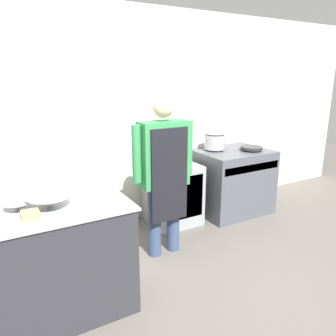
# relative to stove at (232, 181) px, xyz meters

# --- Properties ---
(ground_plane) EXTENTS (14.00, 14.00, 0.00)m
(ground_plane) POSITION_rel_stove_xyz_m (-1.33, -1.52, -0.45)
(ground_plane) COLOR #5B5651
(wall_back) EXTENTS (8.00, 0.05, 2.70)m
(wall_back) POSITION_rel_stove_xyz_m (-1.33, 0.46, 0.90)
(wall_back) COLOR silver
(wall_back) RESTS_ON ground_plane
(prep_counter) EXTENTS (1.16, 0.62, 0.92)m
(prep_counter) POSITION_rel_stove_xyz_m (-2.59, -0.98, 0.01)
(prep_counter) COLOR #2D2D33
(prep_counter) RESTS_ON ground_plane
(stove) EXTENTS (1.00, 0.77, 0.91)m
(stove) POSITION_rel_stove_xyz_m (0.00, 0.00, 0.00)
(stove) COLOR #4C4F56
(stove) RESTS_ON ground_plane
(fridge_unit) EXTENTS (0.61, 0.63, 0.79)m
(fridge_unit) POSITION_rel_stove_xyz_m (-0.92, 0.10, -0.05)
(fridge_unit) COLOR #93999E
(fridge_unit) RESTS_ON ground_plane
(person_cook) EXTENTS (0.69, 0.24, 1.68)m
(person_cook) POSITION_rel_stove_xyz_m (-1.40, -0.54, 0.52)
(person_cook) COLOR #38476B
(person_cook) RESTS_ON ground_plane
(mixing_bowl) EXTENTS (0.33, 0.33, 0.09)m
(mixing_bowl) POSITION_rel_stove_xyz_m (-2.60, -0.92, 0.52)
(mixing_bowl) COLOR #9EA0A8
(mixing_bowl) RESTS_ON prep_counter
(small_bowl) EXTENTS (0.22, 0.22, 0.06)m
(small_bowl) POSITION_rel_stove_xyz_m (-2.81, -0.86, 0.50)
(small_bowl) COLOR #9EA0A8
(small_bowl) RESTS_ON prep_counter
(plastic_tub) EXTENTS (0.12, 0.12, 0.06)m
(plastic_tub) POSITION_rel_stove_xyz_m (-2.76, -1.07, 0.50)
(plastic_tub) COLOR #D8B266
(plastic_tub) RESTS_ON prep_counter
(stock_pot) EXTENTS (0.28, 0.28, 0.24)m
(stock_pot) POSITION_rel_stove_xyz_m (-0.22, 0.14, 0.58)
(stock_pot) COLOR #9EA0A8
(stock_pot) RESTS_ON stove
(saute_pan) EXTENTS (0.30, 0.30, 0.04)m
(saute_pan) POSITION_rel_stove_xyz_m (0.20, -0.13, 0.48)
(saute_pan) COLOR #262628
(saute_pan) RESTS_ON stove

